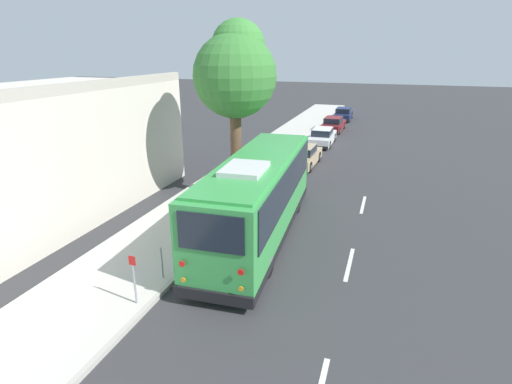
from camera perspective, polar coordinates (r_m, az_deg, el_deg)
ground_plane at (r=16.60m, az=0.63°, el=-5.57°), size 160.00×160.00×0.00m
sidewalk_slab at (r=17.82m, az=-9.85°, el=-3.78°), size 80.00×3.78×0.15m
curb_strip at (r=17.03m, az=-4.00°, el=-4.67°), size 80.00×0.14×0.15m
shuttle_bus at (r=15.45m, az=0.29°, el=-0.23°), size 10.31×3.23×3.41m
parked_sedan_tan at (r=25.90m, az=6.67°, el=5.08°), size 4.40×1.84×1.32m
parked_sedan_white at (r=32.15m, az=9.45°, el=7.77°), size 4.64×1.75×1.29m
parked_sedan_maroon at (r=37.81m, az=10.98°, el=9.44°), size 4.62×1.83×1.28m
parked_sedan_navy at (r=44.18m, az=12.36°, el=10.79°), size 4.51×1.74×1.29m
street_tree at (r=19.14m, az=-2.94°, el=16.85°), size 3.85×3.85×8.30m
sign_post_near at (r=12.08m, az=-17.01°, el=-11.84°), size 0.06×0.22×1.53m
sign_post_far at (r=13.22m, az=-13.30°, el=-9.79°), size 0.06×0.06×1.09m
lane_stripe_mid at (r=14.56m, az=13.19°, el=-9.97°), size 2.40×0.14×0.01m
lane_stripe_ahead at (r=20.01m, az=15.06°, el=-1.75°), size 2.40×0.14×0.01m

